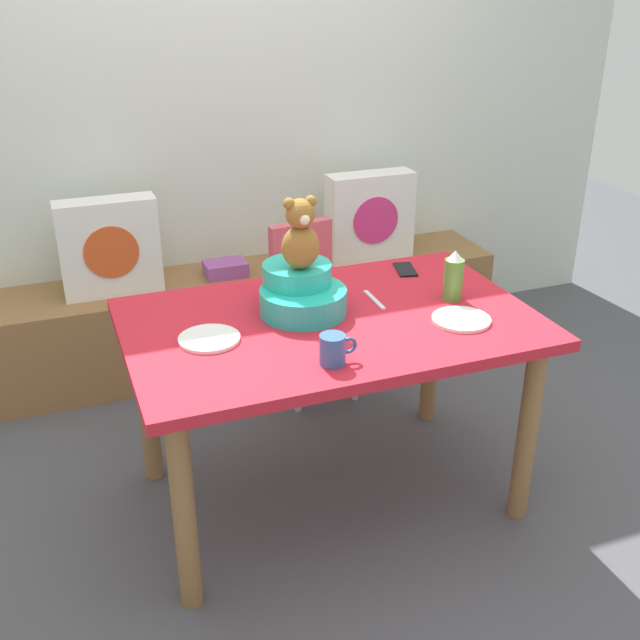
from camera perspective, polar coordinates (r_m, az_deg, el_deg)
ground_plane at (r=2.98m, az=0.70°, el=-12.87°), size 8.00×8.00×0.00m
back_wall at (r=3.78m, az=-7.67°, el=16.88°), size 4.40×0.10×2.60m
window_bench at (r=3.83m, az=-5.79°, el=0.32°), size 2.60×0.44×0.46m
pillow_floral_left at (r=3.55m, az=-15.53°, el=5.29°), size 0.44×0.15×0.44m
pillow_floral_right at (r=3.86m, az=3.76°, el=7.77°), size 0.44×0.15×0.44m
book_stack at (r=3.71m, az=-7.12°, el=3.85°), size 0.20×0.14×0.07m
dining_table at (r=2.63m, az=0.77°, el=-1.87°), size 1.39×0.88×0.74m
highchair at (r=3.39m, az=-0.42°, el=2.42°), size 0.36×0.49×0.79m
infant_seat_teal at (r=2.61m, az=-1.43°, el=2.11°), size 0.30×0.33×0.16m
teddy_bear at (r=2.54m, az=-1.48°, el=6.39°), size 0.13×0.12×0.25m
ketchup_bottle at (r=2.74m, az=10.04°, el=3.22°), size 0.07×0.07×0.18m
coffee_mug at (r=2.28m, az=1.02°, el=-2.22°), size 0.12×0.08×0.09m
dinner_plate_near at (r=2.46m, az=-8.32°, el=-1.40°), size 0.20×0.20×0.01m
dinner_plate_far at (r=2.61m, az=10.57°, el=0.04°), size 0.20×0.20×0.01m
cell_phone at (r=3.01m, az=6.43°, el=3.80°), size 0.10×0.16×0.01m
table_fork at (r=2.73m, az=4.11°, el=1.52°), size 0.02×0.17×0.01m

